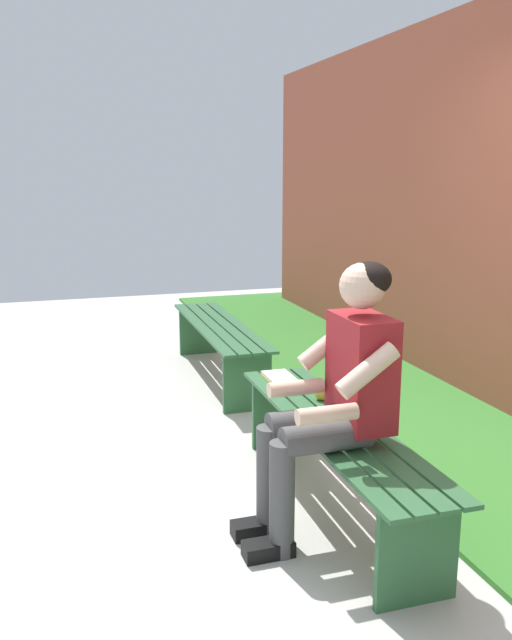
{
  "coord_description": "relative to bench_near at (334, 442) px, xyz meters",
  "views": [
    {
      "loc": [
        -2.76,
        1.27,
        1.62
      ],
      "look_at": [
        0.77,
        0.15,
        0.8
      ],
      "focal_mm": 37.39,
      "sensor_mm": 36.0,
      "label": 1
    }
  ],
  "objects": [
    {
      "name": "ground_plane",
      "position": [
        1.11,
        1.0,
        -0.36
      ],
      "size": [
        10.0,
        7.0,
        0.04
      ],
      "primitive_type": "cube",
      "color": "beige"
    },
    {
      "name": "book_open",
      "position": [
        0.64,
        0.03,
        0.11
      ],
      "size": [
        0.41,
        0.16,
        0.02
      ],
      "rotation": [
        0.0,
        0.0,
        -0.01
      ],
      "color": "white",
      "rests_on": "bench_near"
    },
    {
      "name": "person_seated",
      "position": [
        -0.23,
        0.1,
        0.34
      ],
      "size": [
        0.5,
        0.69,
        1.25
      ],
      "color": "maroon",
      "rests_on": "ground"
    },
    {
      "name": "bench_far",
      "position": [
        2.21,
        -0.0,
        -0.0
      ],
      "size": [
        1.82,
        0.4,
        0.45
      ],
      "rotation": [
        0.0,
        0.0,
        -0.01
      ],
      "color": "#2D6038",
      "rests_on": "ground"
    },
    {
      "name": "grass_strip",
      "position": [
        1.11,
        -1.27,
        -0.33
      ],
      "size": [
        9.0,
        1.86,
        0.03
      ],
      "primitive_type": "cube",
      "color": "#387A2D",
      "rests_on": "ground"
    },
    {
      "name": "bench_near",
      "position": [
        0.0,
        0.0,
        0.0
      ],
      "size": [
        1.83,
        0.4,
        0.45
      ],
      "rotation": [
        0.0,
        0.0,
        -0.01
      ],
      "color": "#2D6038",
      "rests_on": "ground"
    },
    {
      "name": "apple",
      "position": [
        0.32,
        -0.07,
        0.14
      ],
      "size": [
        0.08,
        0.08,
        0.08
      ],
      "primitive_type": "sphere",
      "color": "gold",
      "rests_on": "bench_near"
    }
  ]
}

